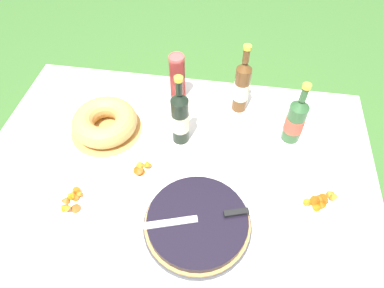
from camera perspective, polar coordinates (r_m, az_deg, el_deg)
ground_plane at (r=2.06m, az=-2.00°, el=-15.80°), size 16.00×16.00×0.00m
garden_table at (r=1.48m, az=-2.69°, el=-5.42°), size 1.63×1.13×0.73m
tablecloth at (r=1.44m, az=-2.76°, el=-4.29°), size 1.64×1.14×0.10m
berry_tart at (r=1.26m, az=0.90°, el=-13.00°), size 0.39×0.39×0.06m
serving_knife at (r=1.24m, az=2.29°, el=-12.08°), size 0.36×0.14×0.01m
bundt_cake at (r=1.57m, az=-14.33°, el=3.52°), size 0.32×0.32×0.10m
cup_stack at (r=1.63m, az=-2.46°, el=11.00°), size 0.07×0.07×0.24m
cider_bottle_green at (r=1.51m, az=16.87°, el=3.86°), size 0.08×0.08×0.31m
cider_bottle_amber at (r=1.58m, az=8.29°, el=9.49°), size 0.07×0.07×0.35m
juice_bottle_red at (r=1.42m, az=-2.00°, el=4.41°), size 0.08×0.08×0.35m
snack_plate_near at (r=1.41m, az=-19.07°, el=-8.59°), size 0.20×0.20×0.05m
snack_plate_left at (r=1.41m, az=-8.79°, el=-4.60°), size 0.19×0.19×0.06m
snack_plate_right at (r=1.41m, az=20.71°, el=-9.07°), size 0.22×0.22×0.06m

